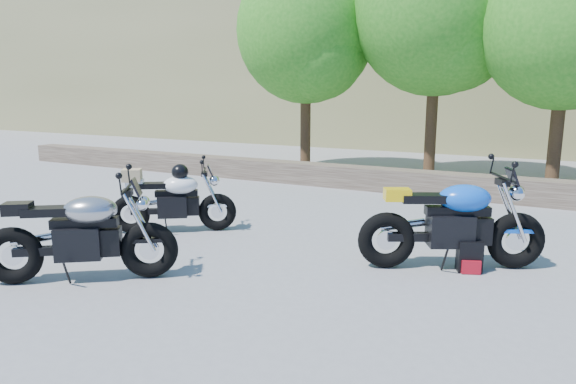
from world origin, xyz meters
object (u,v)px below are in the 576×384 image
at_px(silver_bike, 82,236).
at_px(white_bike, 173,199).
at_px(backpack, 469,256).
at_px(blue_bike, 453,224).

height_order(silver_bike, white_bike, silver_bike).
bearing_deg(silver_bike, backpack, -4.31).
relative_size(white_bike, blue_bike, 0.78).
distance_m(silver_bike, blue_bike, 4.48).
bearing_deg(blue_bike, silver_bike, -173.67).
height_order(silver_bike, backpack, silver_bike).
height_order(white_bike, blue_bike, blue_bike).
distance_m(silver_bike, backpack, 4.67).
bearing_deg(white_bike, backpack, -30.92).
relative_size(silver_bike, blue_bike, 0.87).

